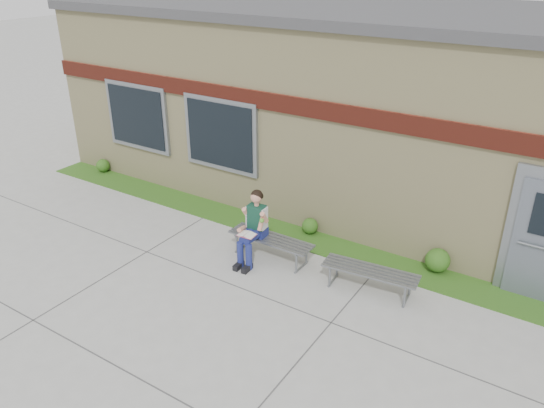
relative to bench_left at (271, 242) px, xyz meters
The scene contains 9 objects.
ground 1.87m from the bench_left, 62.26° to the right, with size 80.00×80.00×0.00m, color #9E9E99.
grass_strip 1.33m from the bench_left, 48.57° to the left, with size 16.00×0.80×0.02m, color #1D4F15.
school_building 4.78m from the bench_left, 78.89° to the left, with size 16.20×6.22×4.20m.
bench_left is the anchor object (origin of this frame).
bench_right 2.00m from the bench_left, ahead, with size 1.66×0.62×0.42m.
girl 0.49m from the bench_left, 140.65° to the right, with size 0.52×0.85×1.37m.
shrub_west 6.16m from the bench_left, 168.56° to the left, with size 0.34×0.34×0.34m, color #1D4F15.
shrub_mid 1.24m from the bench_left, 82.35° to the left, with size 0.33×0.33×0.33m, color #1D4F15.
shrub_east 3.05m from the bench_left, 23.61° to the left, with size 0.44×0.44×0.44m, color #1D4F15.
Camera 1 is at (3.84, -5.63, 5.29)m, focal length 35.00 mm.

